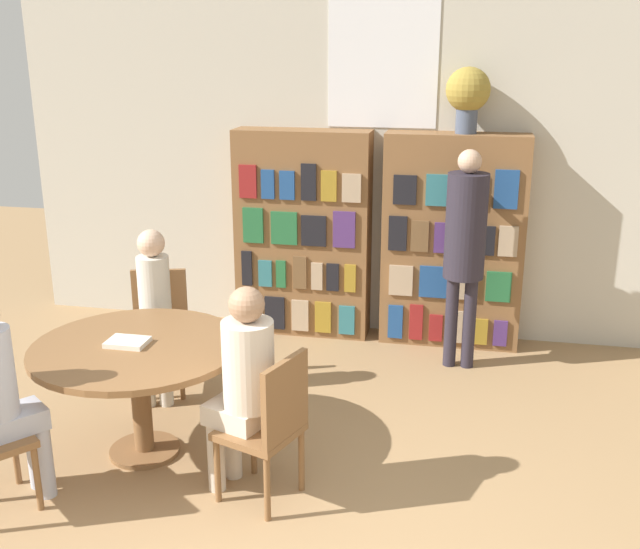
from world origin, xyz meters
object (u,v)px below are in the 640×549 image
at_px(chair_far_side, 270,422).
at_px(seated_reader_left, 154,306).
at_px(bookshelf_left, 303,234).
at_px(seated_reader_back, 4,393).
at_px(reading_table, 138,362).
at_px(bookshelf_right, 453,242).
at_px(seated_reader_right, 243,377).
at_px(librarian_standing, 465,237).
at_px(flower_vase, 468,93).
at_px(chair_left_side, 160,324).

relative_size(chair_far_side, seated_reader_left, 0.71).
xyz_separation_m(bookshelf_left, seated_reader_back, (-1.00, -2.88, -0.22)).
bearing_deg(reading_table, chair_far_side, -19.79).
height_order(bookshelf_left, chair_far_side, bookshelf_left).
relative_size(bookshelf_left, bookshelf_right, 1.00).
relative_size(seated_reader_right, librarian_standing, 0.72).
bearing_deg(bookshelf_left, flower_vase, 0.21).
height_order(chair_left_side, librarian_standing, librarian_standing).
height_order(reading_table, librarian_standing, librarian_standing).
relative_size(reading_table, seated_reader_right, 1.03).
xyz_separation_m(chair_left_side, librarian_standing, (2.18, 0.81, 0.58)).
xyz_separation_m(bookshelf_right, chair_left_side, (-2.07, -1.31, -0.40)).
distance_m(bookshelf_left, chair_far_side, 2.64).
bearing_deg(reading_table, bookshelf_left, 77.06).
bearing_deg(bookshelf_right, seated_reader_back, -128.43).
distance_m(seated_reader_right, librarian_standing, 2.35).
relative_size(bookshelf_right, chair_left_side, 2.03).
bearing_deg(seated_reader_back, seated_reader_right, 53.71).
bearing_deg(seated_reader_left, seated_reader_right, 117.17).
height_order(reading_table, seated_reader_left, seated_reader_left).
xyz_separation_m(flower_vase, reading_table, (-1.85, -2.26, -1.47)).
height_order(bookshelf_right, reading_table, bookshelf_right).
bearing_deg(seated_reader_right, bookshelf_left, 25.20).
bearing_deg(seated_reader_back, chair_far_side, 49.62).
distance_m(reading_table, librarian_standing, 2.62).
relative_size(bookshelf_right, seated_reader_right, 1.43).
relative_size(chair_left_side, seated_reader_right, 0.71).
xyz_separation_m(bookshelf_right, seated_reader_left, (-2.02, -1.49, -0.19)).
distance_m(flower_vase, seated_reader_back, 3.98).
height_order(seated_reader_left, librarian_standing, librarian_standing).
bearing_deg(chair_far_side, bookshelf_right, 1.04).
relative_size(bookshelf_right, flower_vase, 3.46).
distance_m(reading_table, seated_reader_back, 0.79).
relative_size(bookshelf_left, chair_far_side, 2.03).
relative_size(chair_far_side, librarian_standing, 0.51).
xyz_separation_m(chair_far_side, seated_reader_left, (-1.14, 1.09, 0.21)).
xyz_separation_m(bookshelf_left, librarian_standing, (1.39, -0.50, 0.17)).
xyz_separation_m(reading_table, seated_reader_back, (-0.49, -0.63, 0.05)).
distance_m(bookshelf_left, seated_reader_back, 3.05).
bearing_deg(flower_vase, seated_reader_back, -129.07).
xyz_separation_m(reading_table, chair_far_side, (0.92, -0.33, -0.14)).
bearing_deg(seated_reader_back, bookshelf_right, 89.36).
bearing_deg(flower_vase, bookshelf_right, -175.10).
bearing_deg(chair_left_side, bookshelf_left, -137.28).
distance_m(flower_vase, chair_far_side, 3.19).
distance_m(seated_reader_right, seated_reader_back, 1.29).
relative_size(flower_vase, seated_reader_right, 0.41).
height_order(bookshelf_left, seated_reader_left, bookshelf_left).
bearing_deg(seated_reader_back, seated_reader_left, 117.03).
relative_size(bookshelf_left, reading_table, 1.39).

